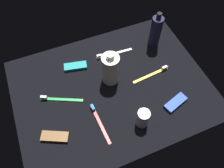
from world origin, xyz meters
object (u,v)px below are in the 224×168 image
object	(u,v)px
bodywash_bottle	(111,69)
snack_bar_brown	(55,137)
toothbrush_white	(112,54)
snack_bar_teal	(75,66)
deodorant_stick	(143,118)
toothbrush_green	(59,99)
toothbrush_yellow	(153,74)
toothbrush_red	(99,121)
snack_bar_blue	(176,103)
lotion_bottle	(156,31)

from	to	relation	value
bodywash_bottle	snack_bar_brown	world-z (taller)	bodywash_bottle
toothbrush_white	snack_bar_teal	world-z (taller)	toothbrush_white
deodorant_stick	toothbrush_green	size ratio (longest dim) A/B	0.52
bodywash_bottle	snack_bar_brown	size ratio (longest dim) A/B	1.64
deodorant_stick	snack_bar_brown	size ratio (longest dim) A/B	0.84
deodorant_stick	snack_bar_brown	world-z (taller)	deodorant_stick
toothbrush_green	bodywash_bottle	bearing A→B (deg)	3.66
deodorant_stick	snack_bar_teal	size ratio (longest dim) A/B	0.84
toothbrush_yellow	toothbrush_red	distance (cm)	32.92
toothbrush_yellow	snack_bar_blue	world-z (taller)	toothbrush_yellow
lotion_bottle	deodorant_stick	size ratio (longest dim) A/B	2.16
toothbrush_green	snack_bar_blue	size ratio (longest dim) A/B	1.61
toothbrush_red	snack_bar_blue	world-z (taller)	toothbrush_red
snack_bar_blue	toothbrush_yellow	bearing A→B (deg)	79.58
toothbrush_green	snack_bar_teal	world-z (taller)	toothbrush_green
snack_bar_brown	snack_bar_teal	bearing A→B (deg)	85.00
toothbrush_white	snack_bar_brown	xyz separation A→B (cm)	(-35.90, -29.86, 0.14)
lotion_bottle	snack_bar_teal	distance (cm)	40.91
lotion_bottle	deodorant_stick	distance (cm)	43.38
toothbrush_white	lotion_bottle	bearing A→B (deg)	-3.23
lotion_bottle	snack_bar_brown	size ratio (longest dim) A/B	1.82
bodywash_bottle	toothbrush_white	world-z (taller)	bodywash_bottle
snack_bar_brown	snack_bar_blue	distance (cm)	50.52
snack_bar_blue	snack_bar_brown	bearing A→B (deg)	157.54
bodywash_bottle	snack_bar_teal	xyz separation A→B (cm)	(-12.57, 12.22, -6.92)
snack_bar_teal	snack_bar_brown	xyz separation A→B (cm)	(-17.29, -29.18, 0.00)
lotion_bottle	snack_bar_blue	size ratio (longest dim) A/B	1.82
bodywash_bottle	toothbrush_white	bearing A→B (deg)	64.93
snack_bar_brown	lotion_bottle	bearing A→B (deg)	52.14
bodywash_bottle	toothbrush_green	distance (cm)	25.13
snack_bar_teal	snack_bar_blue	size ratio (longest dim) A/B	1.00
toothbrush_yellow	toothbrush_green	world-z (taller)	same
bodywash_bottle	deodorant_stick	xyz separation A→B (cm)	(3.51, -24.16, -3.29)
snack_bar_brown	snack_bar_blue	xyz separation A→B (cm)	(50.29, -4.80, 0.00)
bodywash_bottle	toothbrush_white	size ratio (longest dim) A/B	0.95
toothbrush_green	snack_bar_brown	world-z (taller)	toothbrush_green
bodywash_bottle	toothbrush_red	size ratio (longest dim) A/B	0.95
deodorant_stick	toothbrush_red	xyz separation A→B (cm)	(-15.50, 6.73, -3.77)
toothbrush_white	toothbrush_red	distance (cm)	35.28
bodywash_bottle	toothbrush_yellow	size ratio (longest dim) A/B	0.95
deodorant_stick	snack_bar_brown	bearing A→B (deg)	167.83
bodywash_bottle	snack_bar_teal	distance (cm)	18.85
toothbrush_yellow	toothbrush_green	bearing A→B (deg)	175.36
bodywash_bottle	lotion_bottle	bearing A→B (deg)	22.93
deodorant_stick	snack_bar_brown	xyz separation A→B (cm)	(-33.38, 7.20, -3.62)
deodorant_stick	toothbrush_red	bearing A→B (deg)	156.52
toothbrush_green	snack_bar_brown	bearing A→B (deg)	-110.61
lotion_bottle	toothbrush_yellow	distance (cm)	20.53
bodywash_bottle	deodorant_stick	world-z (taller)	bodywash_bottle
toothbrush_green	toothbrush_red	bearing A→B (deg)	-52.75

